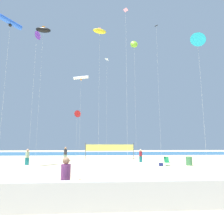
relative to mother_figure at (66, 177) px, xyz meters
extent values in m
plane|color=beige|center=(3.49, 8.28, -0.89)|extent=(120.00, 120.00, 0.00)
cube|color=#28608C|center=(3.49, 42.63, -0.89)|extent=(120.00, 20.00, 0.01)
cube|color=#B7B7BC|center=(3.49, -1.27, -0.42)|extent=(28.00, 0.44, 0.95)
cube|color=#19727A|center=(0.00, 0.00, -0.51)|extent=(0.36, 0.22, 0.76)
cylinder|color=#7A3872|center=(0.00, 0.00, 0.18)|extent=(0.38, 0.38, 0.63)
sphere|color=#997051|center=(0.00, 0.00, 0.64)|extent=(0.28, 0.28, 0.28)
cube|color=navy|center=(0.56, 0.06, -0.71)|extent=(0.17, 0.10, 0.36)
cylinder|color=olive|center=(0.56, 0.06, -0.38)|extent=(0.18, 0.18, 0.30)
sphere|color=brown|center=(0.56, 0.06, -0.16)|extent=(0.13, 0.13, 0.13)
cube|color=#19727A|center=(-6.23, 14.07, -0.50)|extent=(0.37, 0.22, 0.77)
cylinder|color=#99B28C|center=(-6.23, 14.07, 0.20)|extent=(0.39, 0.39, 0.64)
sphere|color=tan|center=(-6.23, 14.07, 0.66)|extent=(0.29, 0.29, 0.29)
cube|color=#19727A|center=(6.68, 16.75, -0.53)|extent=(0.34, 0.21, 0.72)
cylinder|color=maroon|center=(6.68, 16.75, 0.13)|extent=(0.36, 0.36, 0.59)
sphere|color=beige|center=(6.68, 16.75, 0.56)|extent=(0.27, 0.27, 0.27)
cube|color=#99B28C|center=(-2.98, 19.03, -0.47)|extent=(0.40, 0.24, 0.84)
cylinder|color=#2D2D33|center=(-2.98, 19.03, 0.30)|extent=(0.42, 0.42, 0.69)
sphere|color=#997051|center=(-2.98, 19.03, 0.80)|extent=(0.31, 0.31, 0.31)
cube|color=#1E8C4C|center=(8.54, 12.41, -0.57)|extent=(0.52, 0.48, 0.03)
cube|color=#1E8C4C|center=(8.54, 12.70, -0.29)|extent=(0.52, 0.23, 0.57)
cylinder|color=silver|center=(8.54, 12.27, -0.73)|extent=(0.03, 0.03, 0.32)
cylinder|color=silver|center=(8.54, 12.55, -0.73)|extent=(0.03, 0.03, 0.32)
cylinder|color=#3F7F4C|center=(10.89, 12.47, -0.44)|extent=(0.64, 0.64, 0.90)
cylinder|color=#4C4C51|center=(-0.41, 20.28, 0.31)|extent=(0.08, 0.08, 2.40)
cylinder|color=#4C4C51|center=(6.58, 21.03, 0.31)|extent=(0.08, 0.08, 2.40)
cube|color=#EAE566|center=(3.08, 20.65, 0.84)|extent=(6.99, 0.76, 0.90)
cube|color=navy|center=(7.71, 12.01, -0.73)|extent=(0.39, 0.20, 0.31)
cylinder|color=silver|center=(7.76, 25.09, 9.30)|extent=(0.01, 0.01, 20.38)
cone|color=#8CD833|center=(7.76, 25.09, 19.49)|extent=(1.33, 0.36, 1.32)
cylinder|color=silver|center=(-8.06, 11.52, 6.56)|extent=(0.01, 0.01, 14.90)
cylinder|color=blue|center=(-8.06, 11.52, 14.01)|extent=(1.81, 2.34, 0.52)
sphere|color=black|center=(-8.06, 11.52, 13.65)|extent=(0.31, 0.31, 0.31)
cylinder|color=silver|center=(-1.11, 18.22, 4.76)|extent=(0.01, 0.01, 11.30)
cylinder|color=white|center=(-1.11, 18.22, 10.41)|extent=(2.18, 1.10, 0.36)
sphere|color=orange|center=(-1.11, 18.22, 10.13)|extent=(0.22, 0.22, 0.22)
cylinder|color=silver|center=(10.47, 20.32, 9.63)|extent=(0.01, 0.01, 21.04)
pyramid|color=black|center=(10.44, 20.31, 20.21)|extent=(0.73, 0.73, 0.35)
cylinder|color=silver|center=(2.88, 27.11, 8.17)|extent=(0.01, 0.01, 18.11)
pyramid|color=white|center=(2.92, 27.12, 17.29)|extent=(0.79, 0.80, 0.45)
cylinder|color=silver|center=(-1.86, 21.62, 2.48)|extent=(0.01, 0.01, 6.73)
cone|color=red|center=(-1.86, 21.62, 5.84)|extent=(1.12, 0.87, 1.06)
cylinder|color=silver|center=(-8.41, 24.26, 10.07)|extent=(0.01, 0.01, 21.91)
ellipsoid|color=black|center=(-8.41, 24.26, 21.02)|extent=(2.74, 1.05, 1.18)
cube|color=orange|center=(-8.41, 24.26, 21.41)|extent=(0.52, 0.06, 0.65)
cylinder|color=silver|center=(11.78, 10.60, 5.69)|extent=(0.01, 0.01, 13.15)
cone|color=#26BFCC|center=(11.78, 10.60, 12.26)|extent=(1.64, 0.74, 1.61)
cylinder|color=silver|center=(-7.18, 17.30, 7.51)|extent=(0.01, 0.01, 16.80)
cone|color=purple|center=(-7.18, 17.30, 15.91)|extent=(0.82, 1.21, 1.16)
cylinder|color=silver|center=(4.04, 10.34, 7.15)|extent=(0.01, 0.01, 16.09)
pyramid|color=pink|center=(4.04, 10.36, 15.24)|extent=(0.42, 0.43, 0.23)
cylinder|color=silver|center=(1.39, 20.02, 8.86)|extent=(0.01, 0.01, 19.51)
ellipsoid|color=yellow|center=(1.39, 20.02, 18.62)|extent=(2.34, 1.50, 0.93)
cube|color=pink|center=(1.39, 20.02, 18.94)|extent=(0.43, 0.06, 0.54)
camera|label=1|loc=(1.23, -8.21, 1.26)|focal=31.72mm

